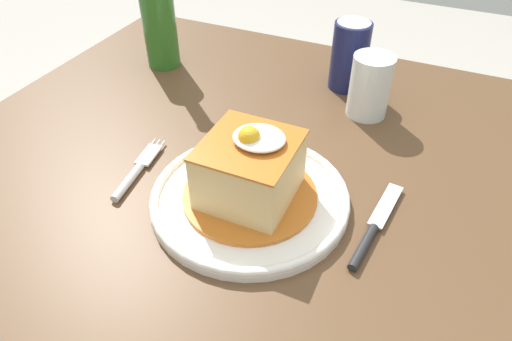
# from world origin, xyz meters

# --- Properties ---
(dining_table) EXTENTS (1.14, 0.90, 0.75)m
(dining_table) POSITION_xyz_m (0.00, 0.00, 0.64)
(dining_table) COLOR brown
(dining_table) RESTS_ON ground_plane
(main_plate) EXTENTS (0.27, 0.27, 0.02)m
(main_plate) POSITION_xyz_m (-0.06, -0.06, 0.76)
(main_plate) COLOR white
(main_plate) RESTS_ON dining_table
(sandwich_meal) EXTENTS (0.18, 0.18, 0.11)m
(sandwich_meal) POSITION_xyz_m (-0.06, -0.06, 0.81)
(sandwich_meal) COLOR #C66B23
(sandwich_meal) RESTS_ON main_plate
(fork) EXTENTS (0.03, 0.14, 0.01)m
(fork) POSITION_xyz_m (-0.23, -0.08, 0.76)
(fork) COLOR silver
(fork) RESTS_ON dining_table
(knife) EXTENTS (0.03, 0.17, 0.01)m
(knife) POSITION_xyz_m (0.11, -0.06, 0.76)
(knife) COLOR #262628
(knife) RESTS_ON dining_table
(soda_can) EXTENTS (0.07, 0.07, 0.12)m
(soda_can) POSITION_xyz_m (-0.03, 0.29, 0.81)
(soda_can) COLOR #191E51
(soda_can) RESTS_ON dining_table
(beer_bottle_green) EXTENTS (0.06, 0.06, 0.27)m
(beer_bottle_green) POSITION_xyz_m (-0.38, 0.23, 0.85)
(beer_bottle_green) COLOR #2D6B23
(beer_bottle_green) RESTS_ON dining_table
(drinking_glass) EXTENTS (0.07, 0.07, 0.10)m
(drinking_glass) POSITION_xyz_m (0.03, 0.22, 0.80)
(drinking_glass) COLOR silver
(drinking_glass) RESTS_ON dining_table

